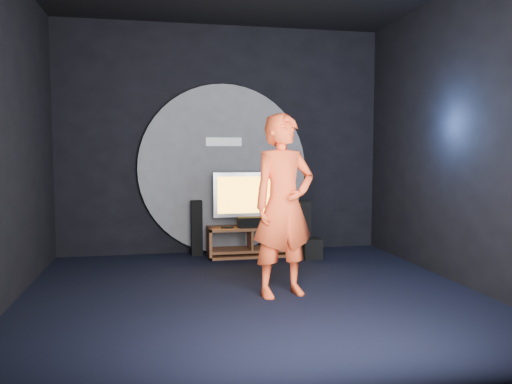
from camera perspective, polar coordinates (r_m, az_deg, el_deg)
floor at (r=5.56m, az=-0.34°, el=-11.77°), size 5.00×5.00×0.00m
back_wall at (r=7.80m, az=-3.82°, el=5.95°), size 5.00×0.04×3.50m
front_wall at (r=2.92m, az=9.03°, el=8.14°), size 5.00×0.04×3.50m
right_wall at (r=6.30m, az=22.72°, el=5.92°), size 0.04×5.00×3.50m
wall_disc_panel at (r=7.75m, az=-3.75°, el=2.64°), size 2.60×0.11×2.60m
media_console at (r=7.54m, az=-0.63°, el=-5.87°), size 1.27×0.45×0.45m
tv at (r=7.50m, az=-0.79°, el=-0.54°), size 1.08×0.22×0.81m
center_speaker at (r=7.40m, az=-0.57°, el=-3.48°), size 0.40×0.15×0.15m
remote at (r=7.32m, az=-3.31°, el=-4.09°), size 0.18×0.05×0.02m
tower_speaker_left at (r=7.62m, az=-6.79°, el=-4.11°), size 0.17×0.18×0.83m
tower_speaker_right at (r=7.48m, az=5.51°, el=-4.26°), size 0.17×0.18×0.83m
subwoofer at (r=7.41m, az=6.33°, el=-6.44°), size 0.27×0.27×0.30m
player at (r=5.40m, az=3.17°, el=-1.53°), size 0.82×0.64×1.98m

